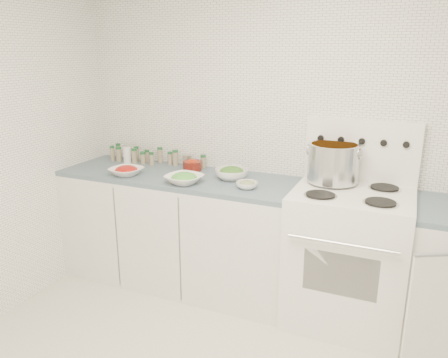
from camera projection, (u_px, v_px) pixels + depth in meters
room_walls at (206, 115)px, 1.79m from camera, size 3.54×3.04×2.52m
counter_left at (179, 229)px, 3.47m from camera, size 1.85×0.62×0.90m
stove at (348, 253)px, 2.95m from camera, size 0.76×0.70×1.36m
stock_pot at (333, 161)px, 2.97m from camera, size 0.36×0.34×0.26m
bowl_tomato at (126, 171)px, 3.31m from camera, size 0.27×0.27×0.08m
bowl_snowpea at (184, 178)px, 3.11m from camera, size 0.30×0.30×0.09m
bowl_broccoli at (232, 173)px, 3.21m from camera, size 0.32×0.32×0.10m
bowl_zucchini at (247, 185)px, 3.00m from camera, size 0.20×0.20×0.06m
bowl_pepper at (192, 165)px, 3.45m from camera, size 0.15×0.15×0.09m
salt_canister at (127, 155)px, 3.68m from camera, size 0.07×0.07×0.13m
tin_can at (187, 161)px, 3.58m from camera, size 0.09×0.09×0.09m
spice_cluster at (145, 156)px, 3.68m from camera, size 0.87×0.14×0.14m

